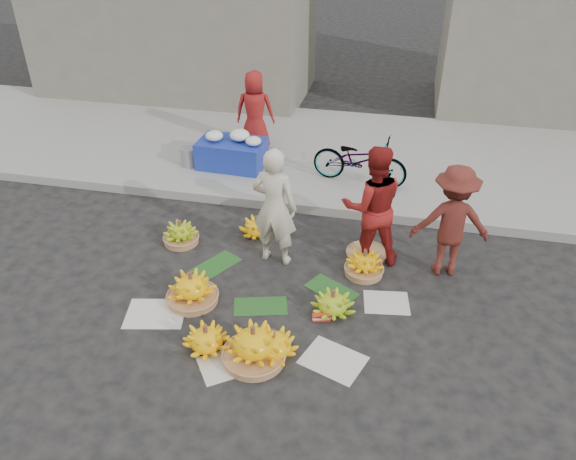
% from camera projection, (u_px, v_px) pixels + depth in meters
% --- Properties ---
extents(ground, '(80.00, 80.00, 0.00)m').
position_uv_depth(ground, '(272.00, 297.00, 7.00)').
color(ground, black).
rests_on(ground, ground).
extents(curb, '(40.00, 0.25, 0.15)m').
position_uv_depth(curb, '(305.00, 206.00, 8.77)').
color(curb, gray).
rests_on(curb, ground).
extents(sidewalk, '(40.00, 4.00, 0.12)m').
position_uv_depth(sidewalk, '(326.00, 152.00, 10.51)').
color(sidewalk, gray).
rests_on(sidewalk, ground).
extents(building_left, '(6.00, 3.00, 4.00)m').
position_uv_depth(building_left, '(174.00, 3.00, 12.57)').
color(building_left, slate).
rests_on(building_left, sidewalk).
extents(newspaper_scatter, '(3.20, 1.80, 0.00)m').
position_uv_depth(newspaper_scatter, '(256.00, 341.00, 6.34)').
color(newspaper_scatter, silver).
rests_on(newspaper_scatter, ground).
extents(banana_leaves, '(2.00, 1.00, 0.00)m').
position_uv_depth(banana_leaves, '(268.00, 286.00, 7.18)').
color(banana_leaves, '#184918').
rests_on(banana_leaves, ground).
extents(banana_bunch_0, '(0.63, 0.63, 0.44)m').
position_uv_depth(banana_bunch_0, '(192.00, 289.00, 6.84)').
color(banana_bunch_0, '#9A6740').
rests_on(banana_bunch_0, ground).
extents(banana_bunch_1, '(0.65, 0.65, 0.33)m').
position_uv_depth(banana_bunch_1, '(206.00, 339.00, 6.18)').
color(banana_bunch_1, yellow).
rests_on(banana_bunch_1, ground).
extents(banana_bunch_2, '(0.69, 0.69, 0.47)m').
position_uv_depth(banana_bunch_2, '(254.00, 345.00, 6.00)').
color(banana_bunch_2, '#9A6740').
rests_on(banana_bunch_2, ground).
extents(banana_bunch_3, '(0.65, 0.65, 0.35)m').
position_uv_depth(banana_bunch_3, '(273.00, 344.00, 6.10)').
color(banana_bunch_3, yellow).
rests_on(banana_bunch_3, ground).
extents(banana_bunch_4, '(0.63, 0.63, 0.32)m').
position_uv_depth(banana_bunch_4, '(333.00, 303.00, 6.70)').
color(banana_bunch_4, '#7BA317').
rests_on(banana_bunch_4, ground).
extents(banana_bunch_5, '(0.50, 0.50, 0.37)m').
position_uv_depth(banana_bunch_5, '(364.00, 264.00, 7.34)').
color(banana_bunch_5, '#9A6740').
rests_on(banana_bunch_5, ground).
extents(banana_bunch_6, '(0.53, 0.53, 0.36)m').
position_uv_depth(banana_bunch_6, '(181.00, 234.00, 7.96)').
color(banana_bunch_6, '#9A6740').
rests_on(banana_bunch_6, ground).
extents(banana_bunch_7, '(0.63, 0.63, 0.31)m').
position_uv_depth(banana_bunch_7, '(257.00, 227.00, 8.14)').
color(banana_bunch_7, yellow).
rests_on(banana_bunch_7, ground).
extents(basket_spare, '(0.67, 0.67, 0.06)m').
position_uv_depth(basket_spare, '(367.00, 254.00, 7.74)').
color(basket_spare, '#9A6740').
rests_on(basket_spare, ground).
extents(incense_stack, '(0.22, 0.13, 0.09)m').
position_uv_depth(incense_stack, '(321.00, 317.00, 6.61)').
color(incense_stack, red).
rests_on(incense_stack, ground).
extents(vendor_cream, '(0.65, 0.47, 1.65)m').
position_uv_depth(vendor_cream, '(275.00, 207.00, 7.25)').
color(vendor_cream, beige).
rests_on(vendor_cream, ground).
extents(vendor_red, '(0.95, 0.82, 1.67)m').
position_uv_depth(vendor_red, '(372.00, 206.00, 7.25)').
color(vendor_red, maroon).
rests_on(vendor_red, ground).
extents(man_striped, '(1.05, 0.68, 1.53)m').
position_uv_depth(man_striped, '(452.00, 222.00, 7.06)').
color(man_striped, maroon).
rests_on(man_striped, ground).
extents(flower_table, '(1.16, 0.76, 0.66)m').
position_uv_depth(flower_table, '(232.00, 152.00, 9.72)').
color(flower_table, navy).
rests_on(flower_table, sidewalk).
extents(grey_bucket, '(0.29, 0.29, 0.33)m').
position_uv_depth(grey_bucket, '(189.00, 157.00, 9.80)').
color(grey_bucket, slate).
rests_on(grey_bucket, sidewalk).
extents(flower_vendor, '(0.76, 0.54, 1.44)m').
position_uv_depth(flower_vendor, '(255.00, 111.00, 10.13)').
color(flower_vendor, maroon).
rests_on(flower_vendor, sidewalk).
extents(bicycle, '(0.77, 1.63, 0.82)m').
position_uv_depth(bicycle, '(360.00, 160.00, 9.12)').
color(bicycle, gray).
rests_on(bicycle, sidewalk).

